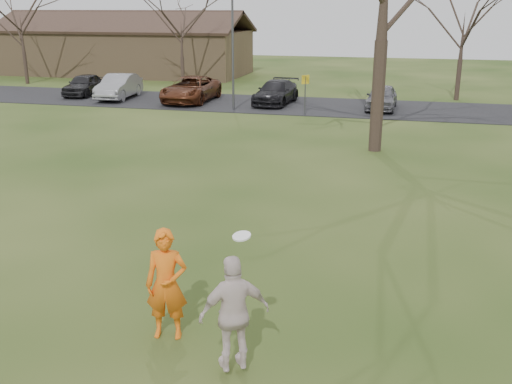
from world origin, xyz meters
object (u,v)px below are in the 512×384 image
player_defender (167,284)px  catching_play (234,313)px  car_2 (191,89)px  car_3 (276,92)px  lamp_post (233,35)px  car_1 (119,86)px  building (125,50)px  car_0 (84,85)px  car_4 (382,97)px

player_defender → catching_play: bearing=-40.7°
car_2 → car_3: car_2 is taller
car_3 → lamp_post: size_ratio=0.72×
catching_play → car_1: bearing=120.3°
car_1 → catching_play: 29.24m
player_defender → car_1: player_defender is taller
car_2 → building: building is taller
player_defender → car_1: size_ratio=0.44×
car_0 → lamp_post: lamp_post is taller
car_3 → building: (-15.76, 12.81, 1.24)m
car_1 → building: 14.61m
car_4 → car_0: bearing=179.4°
player_defender → car_3: 25.16m
car_4 → building: 25.50m
car_0 → lamp_post: bearing=-20.8°
car_2 → car_3: bearing=4.9°
car_2 → lamp_post: lamp_post is taller
catching_play → building: (-20.82, 38.48, 0.88)m
car_4 → building: building is taller
car_3 → car_2: bearing=-170.6°
building → catching_play: bearing=-61.6°
player_defender → car_1: 27.86m
player_defender → building: bearing=105.6°
car_1 → car_4: car_1 is taller
car_0 → car_2: 7.48m
player_defender → car_3: (-3.64, 24.89, -0.27)m
car_1 → car_4: bearing=-5.6°
car_3 → car_0: bearing=-177.2°
lamp_post → catching_play: bearing=-73.5°
car_0 → building: building is taller
catching_play → building: building is taller
catching_play → building: bearing=118.4°
car_0 → car_2: car_2 is taller
car_2 → car_3: 5.05m
lamp_post → car_1: bearing=164.1°
car_4 → building: size_ratio=0.19×
car_1 → car_4: (15.69, 0.01, -0.07)m
car_1 → car_3: bearing=-3.1°
car_1 → car_3: size_ratio=0.98×
car_4 → catching_play: (-0.94, -25.25, 0.35)m
car_0 → car_2: bearing=-11.0°
car_0 → lamp_post: 11.59m
car_4 → car_2: bearing=-178.1°
car_1 → car_3: (9.69, 0.43, -0.07)m
car_2 → lamp_post: size_ratio=0.83×
car_4 → catching_play: bearing=-90.4°
car_2 → building: bearing=128.7°
car_3 → car_1: bearing=-173.2°
catching_play → car_4: bearing=87.9°
car_0 → car_4: (18.47, -0.73, -0.01)m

